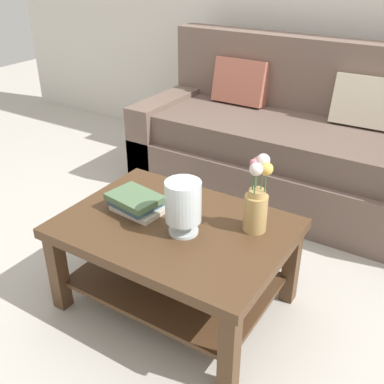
% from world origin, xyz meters
% --- Properties ---
extents(ground_plane, '(10.00, 10.00, 0.00)m').
position_xyz_m(ground_plane, '(0.00, 0.00, 0.00)').
color(ground_plane, '#B7B2A8').
extents(couch, '(2.11, 0.90, 1.06)m').
position_xyz_m(couch, '(0.05, 0.99, 0.36)').
color(couch, brown).
rests_on(couch, ground).
extents(coffee_table, '(1.05, 0.76, 0.47)m').
position_xyz_m(coffee_table, '(0.02, -0.42, 0.33)').
color(coffee_table, '#4C331E').
rests_on(coffee_table, ground).
extents(book_stack_main, '(0.28, 0.24, 0.09)m').
position_xyz_m(book_stack_main, '(-0.20, -0.41, 0.51)').
color(book_stack_main, beige).
rests_on(book_stack_main, coffee_table).
extents(glass_hurricane_vase, '(0.16, 0.16, 0.25)m').
position_xyz_m(glass_hurricane_vase, '(0.10, -0.45, 0.62)').
color(glass_hurricane_vase, silver).
rests_on(glass_hurricane_vase, coffee_table).
extents(flower_pitcher, '(0.12, 0.12, 0.37)m').
position_xyz_m(flower_pitcher, '(0.36, -0.26, 0.62)').
color(flower_pitcher, tan).
rests_on(flower_pitcher, coffee_table).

